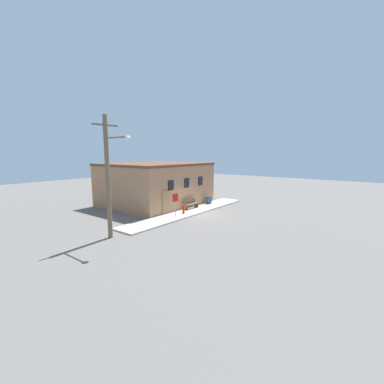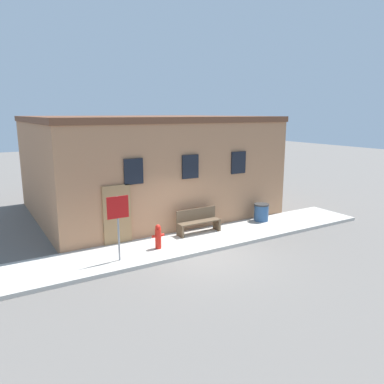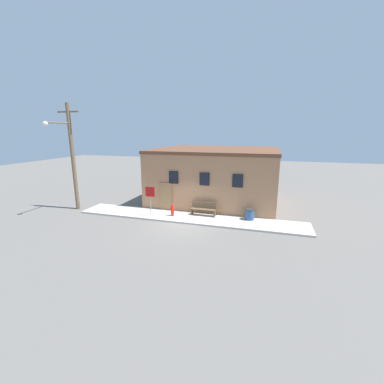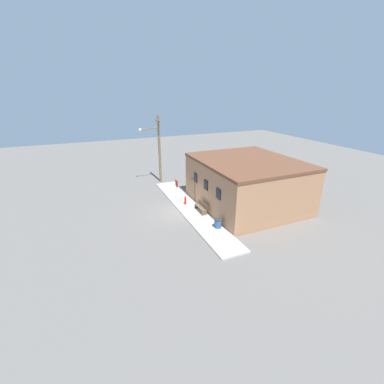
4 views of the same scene
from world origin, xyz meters
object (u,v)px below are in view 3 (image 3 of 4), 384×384
object	(u,v)px
bench	(203,209)
trash_bin	(250,214)
utility_pole	(71,155)
fire_hydrant	(172,210)
stop_sign	(150,196)

from	to	relation	value
bench	trash_bin	bearing A→B (deg)	0.17
bench	trash_bin	xyz separation A→B (m)	(3.16, 0.01, -0.09)
trash_bin	utility_pole	size ratio (longest dim) A/B	0.09
fire_hydrant	utility_pole	xyz separation A→B (m)	(-7.77, -0.27, 3.65)
utility_pole	fire_hydrant	bearing A→B (deg)	2.00
bench	stop_sign	bearing A→B (deg)	-163.27
trash_bin	utility_pole	bearing A→B (deg)	-175.53
fire_hydrant	trash_bin	xyz separation A→B (m)	(5.20, 0.74, -0.05)
fire_hydrant	stop_sign	distance (m)	1.83
fire_hydrant	stop_sign	world-z (taller)	stop_sign
fire_hydrant	bench	xyz separation A→B (m)	(2.04, 0.73, 0.04)
stop_sign	trash_bin	distance (m)	6.85
utility_pole	trash_bin	bearing A→B (deg)	4.47
bench	utility_pole	size ratio (longest dim) A/B	0.22
utility_pole	bench	bearing A→B (deg)	5.85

